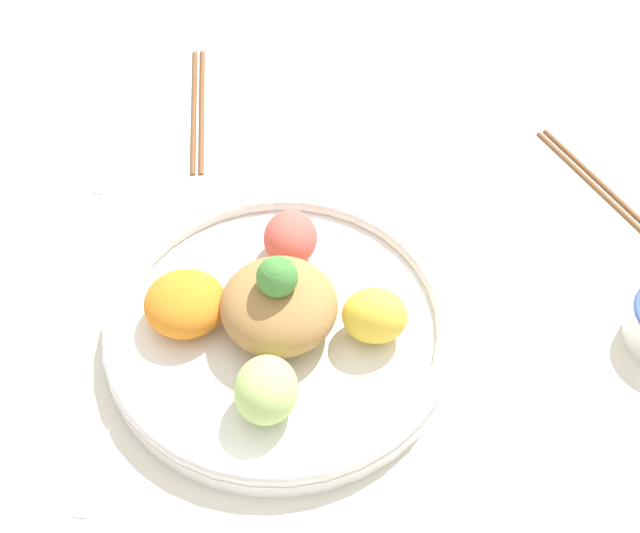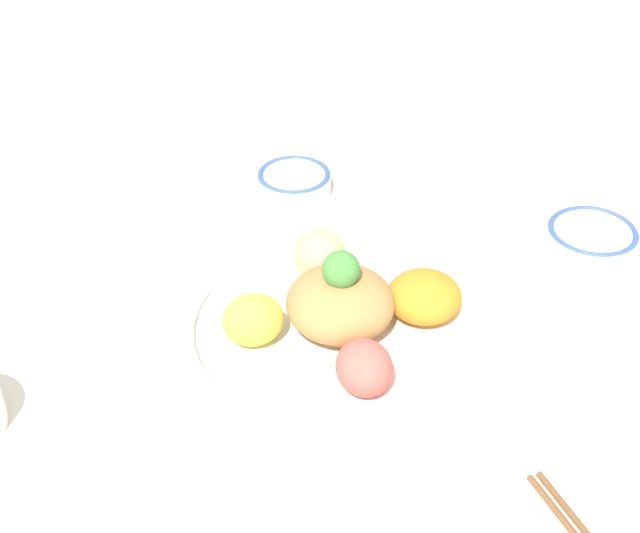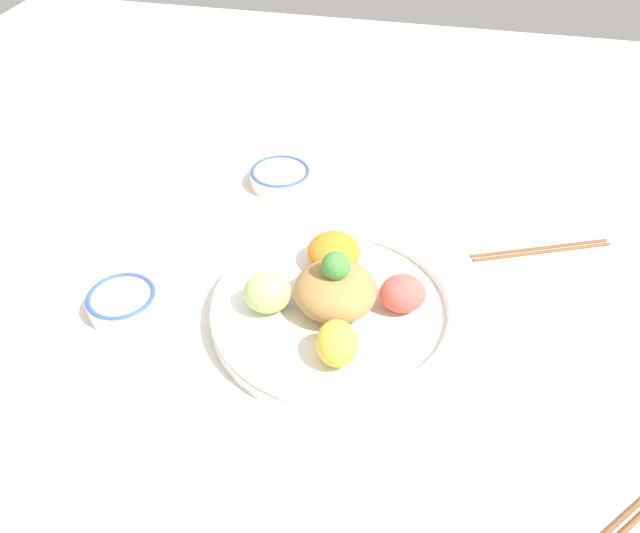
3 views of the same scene
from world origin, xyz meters
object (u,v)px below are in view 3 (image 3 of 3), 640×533
(rice_bowl_blue, at_px, (280,176))
(chopsticks_pair_far, at_px, (541,249))
(serving_spoon_main, at_px, (441,217))
(serving_spoon_extra, at_px, (204,249))
(salad_platter, at_px, (335,303))
(sauce_bowl_dark, at_px, (122,302))

(rice_bowl_blue, relative_size, chopsticks_pair_far, 0.49)
(chopsticks_pair_far, bearing_deg, serving_spoon_main, -40.39)
(serving_spoon_main, relative_size, serving_spoon_extra, 0.98)
(rice_bowl_blue, height_order, chopsticks_pair_far, rice_bowl_blue)
(serving_spoon_extra, bearing_deg, rice_bowl_blue, 59.22)
(salad_platter, height_order, sauce_bowl_dark, salad_platter)
(sauce_bowl_dark, height_order, serving_spoon_main, sauce_bowl_dark)
(sauce_bowl_dark, bearing_deg, serving_spoon_extra, 157.77)
(rice_bowl_blue, height_order, sauce_bowl_dark, sauce_bowl_dark)
(serving_spoon_main, bearing_deg, chopsticks_pair_far, -23.91)
(serving_spoon_main, bearing_deg, salad_platter, -122.26)
(chopsticks_pair_far, height_order, serving_spoon_extra, chopsticks_pair_far)
(salad_platter, xyz_separation_m, sauce_bowl_dark, (0.06, -0.30, -0.01))
(rice_bowl_blue, relative_size, serving_spoon_extra, 0.82)
(salad_platter, xyz_separation_m, serving_spoon_main, (-0.27, 0.13, -0.02))
(serving_spoon_extra, bearing_deg, chopsticks_pair_far, 0.03)
(salad_platter, relative_size, serving_spoon_extra, 2.63)
(chopsticks_pair_far, bearing_deg, salad_platter, 13.52)
(serving_spoon_extra, bearing_deg, salad_platter, -35.50)
(serving_spoon_main, bearing_deg, sauce_bowl_dark, -149.31)
(salad_platter, bearing_deg, serving_spoon_extra, -113.02)
(salad_platter, bearing_deg, rice_bowl_blue, -152.08)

